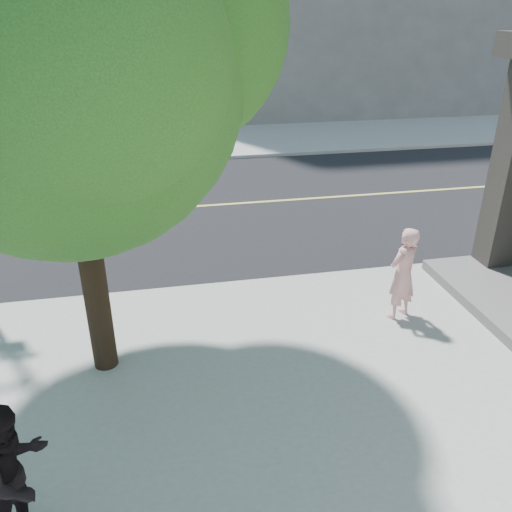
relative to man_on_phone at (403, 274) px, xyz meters
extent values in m
cube|color=black|center=(-7.16, 6.23, -0.90)|extent=(140.00, 9.00, 0.01)
cube|color=#A3A39D|center=(6.34, 23.23, -0.85)|extent=(29.00, 25.00, 0.12)
imported|color=pink|center=(0.00, 0.00, 0.00)|extent=(0.68, 0.59, 1.58)
imported|color=black|center=(-5.25, -3.00, 0.00)|extent=(0.91, 0.97, 1.58)
cylinder|color=black|center=(-4.68, -0.38, 0.89)|extent=(0.34, 0.34, 3.36)
sphere|color=#337022|center=(-4.68, -0.38, 3.13)|extent=(4.10, 4.10, 4.10)
sphere|color=#337022|center=(-3.57, 0.18, 3.69)|extent=(3.17, 3.17, 3.17)
sphere|color=#337022|center=(-4.31, -1.41, 3.41)|extent=(2.80, 2.80, 2.80)
camera|label=1|loc=(-3.77, -6.80, 3.87)|focal=36.56mm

